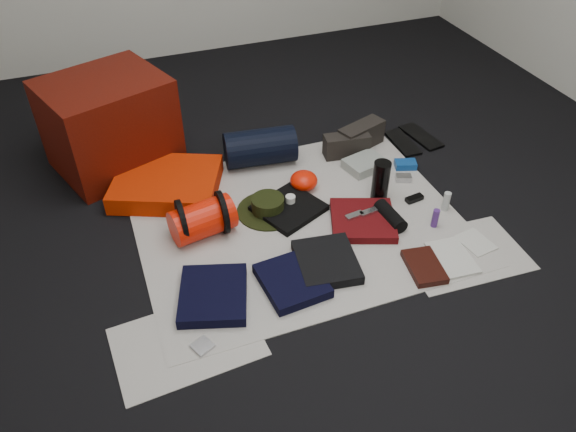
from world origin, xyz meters
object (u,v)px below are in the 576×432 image
object	(u,v)px
compact_camera	(403,178)
paperback_book	(424,267)
water_bottle	(381,181)
sleeping_pad	(167,184)
red_cabinet	(110,124)
navy_duffel	(260,147)
stuff_sack	(203,220)

from	to	relation	value
compact_camera	paperback_book	size ratio (longest dim) A/B	0.38
water_bottle	compact_camera	distance (m)	0.24
water_bottle	paperback_book	distance (m)	0.56
sleeping_pad	water_bottle	bearing A→B (deg)	-23.58
red_cabinet	compact_camera	bearing A→B (deg)	-46.87
compact_camera	paperback_book	xyz separation A→B (m)	(-0.26, -0.65, -0.00)
red_cabinet	navy_duffel	xyz separation A→B (m)	(0.78, -0.30, -0.15)
sleeping_pad	paperback_book	bearing A→B (deg)	-45.50
red_cabinet	water_bottle	distance (m)	1.52
red_cabinet	navy_duffel	bearing A→B (deg)	-40.82
sleeping_pad	compact_camera	world-z (taller)	sleeping_pad
navy_duffel	paperback_book	xyz separation A→B (m)	(0.43, -1.09, -0.09)
navy_duffel	paperback_book	size ratio (longest dim) A/B	1.76
navy_duffel	paperback_book	distance (m)	1.18
navy_duffel	red_cabinet	bearing A→B (deg)	166.08
sleeping_pad	stuff_sack	distance (m)	0.42
navy_duffel	water_bottle	xyz separation A→B (m)	(0.49, -0.54, 0.01)
red_cabinet	navy_duffel	world-z (taller)	red_cabinet
stuff_sack	navy_duffel	bearing A→B (deg)	47.10
sleeping_pad	water_bottle	xyz separation A→B (m)	(1.05, -0.46, 0.06)
red_cabinet	paperback_book	distance (m)	1.86
red_cabinet	sleeping_pad	xyz separation A→B (m)	(0.22, -0.38, -0.20)
water_bottle	paperback_book	xyz separation A→B (m)	(-0.05, -0.55, -0.10)
navy_duffel	paperback_book	world-z (taller)	navy_duffel
sleeping_pad	stuff_sack	world-z (taller)	stuff_sack
red_cabinet	navy_duffel	size ratio (longest dim) A/B	1.55
compact_camera	paperback_book	bearing A→B (deg)	-90.78
stuff_sack	paperback_book	size ratio (longest dim) A/B	1.34
red_cabinet	paperback_book	xyz separation A→B (m)	(1.21, -1.39, -0.24)
sleeping_pad	water_bottle	distance (m)	1.14
red_cabinet	paperback_book	size ratio (longest dim) A/B	2.74
red_cabinet	water_bottle	world-z (taller)	red_cabinet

